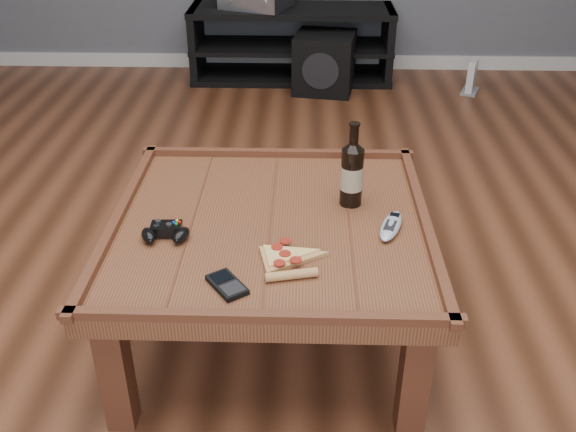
{
  "coord_description": "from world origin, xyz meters",
  "views": [
    {
      "loc": [
        0.11,
        -1.74,
        1.5
      ],
      "look_at": [
        0.06,
        -0.08,
        0.52
      ],
      "focal_mm": 40.0,
      "sensor_mm": 36.0,
      "label": 1
    }
  ],
  "objects_px": {
    "media_console": "(292,44)",
    "smartphone": "(227,285)",
    "beer_bottle": "(352,172)",
    "remote_control": "(391,226)",
    "game_controller": "(165,232)",
    "pizza_slice": "(286,259)",
    "subwoofer": "(325,63)",
    "coffee_table": "(271,237)",
    "game_console": "(472,78)"
  },
  "relations": [
    {
      "from": "subwoofer",
      "to": "remote_control",
      "type": "bearing_deg",
      "value": -77.35
    },
    {
      "from": "beer_bottle",
      "to": "game_controller",
      "type": "distance_m",
      "value": 0.62
    },
    {
      "from": "subwoofer",
      "to": "game_console",
      "type": "xyz_separation_m",
      "value": [
        0.99,
        -0.02,
        -0.09
      ]
    },
    {
      "from": "coffee_table",
      "to": "game_controller",
      "type": "xyz_separation_m",
      "value": [
        -0.31,
        -0.11,
        0.08
      ]
    },
    {
      "from": "coffee_table",
      "to": "remote_control",
      "type": "bearing_deg",
      "value": -5.81
    },
    {
      "from": "media_console",
      "to": "smartphone",
      "type": "bearing_deg",
      "value": -91.85
    },
    {
      "from": "coffee_table",
      "to": "pizza_slice",
      "type": "relative_size",
      "value": 3.54
    },
    {
      "from": "remote_control",
      "to": "game_console",
      "type": "height_order",
      "value": "remote_control"
    },
    {
      "from": "coffee_table",
      "to": "game_controller",
      "type": "bearing_deg",
      "value": -160.9
    },
    {
      "from": "smartphone",
      "to": "game_console",
      "type": "height_order",
      "value": "smartphone"
    },
    {
      "from": "game_controller",
      "to": "pizza_slice",
      "type": "xyz_separation_m",
      "value": [
        0.37,
        -0.12,
        -0.01
      ]
    },
    {
      "from": "pizza_slice",
      "to": "remote_control",
      "type": "relative_size",
      "value": 1.49
    },
    {
      "from": "beer_bottle",
      "to": "remote_control",
      "type": "relative_size",
      "value": 1.47
    },
    {
      "from": "pizza_slice",
      "to": "game_console",
      "type": "distance_m",
      "value": 2.97
    },
    {
      "from": "beer_bottle",
      "to": "pizza_slice",
      "type": "xyz_separation_m",
      "value": [
        -0.2,
        -0.35,
        -0.11
      ]
    },
    {
      "from": "subwoofer",
      "to": "coffee_table",
      "type": "bearing_deg",
      "value": -85.85
    },
    {
      "from": "coffee_table",
      "to": "game_console",
      "type": "height_order",
      "value": "coffee_table"
    },
    {
      "from": "beer_bottle",
      "to": "subwoofer",
      "type": "distance_m",
      "value": 2.41
    },
    {
      "from": "coffee_table",
      "to": "media_console",
      "type": "xyz_separation_m",
      "value": [
        0.0,
        2.75,
        -0.15
      ]
    },
    {
      "from": "media_console",
      "to": "game_controller",
      "type": "relative_size",
      "value": 8.45
    },
    {
      "from": "smartphone",
      "to": "remote_control",
      "type": "height_order",
      "value": "remote_control"
    },
    {
      "from": "beer_bottle",
      "to": "game_controller",
      "type": "height_order",
      "value": "beer_bottle"
    },
    {
      "from": "coffee_table",
      "to": "subwoofer",
      "type": "relative_size",
      "value": 2.34
    },
    {
      "from": "beer_bottle",
      "to": "remote_control",
      "type": "xyz_separation_m",
      "value": [
        0.12,
        -0.16,
        -0.1
      ]
    },
    {
      "from": "remote_control",
      "to": "game_console",
      "type": "distance_m",
      "value": 2.69
    },
    {
      "from": "coffee_table",
      "to": "beer_bottle",
      "type": "bearing_deg",
      "value": 25.65
    },
    {
      "from": "media_console",
      "to": "beer_bottle",
      "type": "height_order",
      "value": "beer_bottle"
    },
    {
      "from": "game_controller",
      "to": "pizza_slice",
      "type": "height_order",
      "value": "game_controller"
    },
    {
      "from": "beer_bottle",
      "to": "game_console",
      "type": "xyz_separation_m",
      "value": [
        0.96,
        2.36,
        -0.46
      ]
    },
    {
      "from": "subwoofer",
      "to": "pizza_slice",
      "type": "bearing_deg",
      "value": -84.28
    },
    {
      "from": "pizza_slice",
      "to": "smartphone",
      "type": "relative_size",
      "value": 2.05
    },
    {
      "from": "beer_bottle",
      "to": "game_console",
      "type": "relative_size",
      "value": 1.27
    },
    {
      "from": "coffee_table",
      "to": "beer_bottle",
      "type": "xyz_separation_m",
      "value": [
        0.26,
        0.12,
        0.17
      ]
    },
    {
      "from": "game_controller",
      "to": "game_console",
      "type": "distance_m",
      "value": 3.04
    },
    {
      "from": "game_controller",
      "to": "smartphone",
      "type": "height_order",
      "value": "game_controller"
    },
    {
      "from": "smartphone",
      "to": "game_console",
      "type": "bearing_deg",
      "value": 29.15
    },
    {
      "from": "media_console",
      "to": "game_console",
      "type": "relative_size",
      "value": 6.2
    },
    {
      "from": "remote_control",
      "to": "pizza_slice",
      "type": "bearing_deg",
      "value": -131.42
    },
    {
      "from": "game_controller",
      "to": "subwoofer",
      "type": "relative_size",
      "value": 0.38
    },
    {
      "from": "game_console",
      "to": "subwoofer",
      "type": "bearing_deg",
      "value": -159.62
    },
    {
      "from": "media_console",
      "to": "subwoofer",
      "type": "relative_size",
      "value": 3.19
    },
    {
      "from": "beer_bottle",
      "to": "smartphone",
      "type": "bearing_deg",
      "value": -127.21
    },
    {
      "from": "beer_bottle",
      "to": "subwoofer",
      "type": "relative_size",
      "value": 0.65
    },
    {
      "from": "game_controller",
      "to": "remote_control",
      "type": "height_order",
      "value": "game_controller"
    },
    {
      "from": "beer_bottle",
      "to": "smartphone",
      "type": "relative_size",
      "value": 2.01
    },
    {
      "from": "coffee_table",
      "to": "subwoofer",
      "type": "height_order",
      "value": "coffee_table"
    },
    {
      "from": "game_controller",
      "to": "remote_control",
      "type": "distance_m",
      "value": 0.69
    },
    {
      "from": "media_console",
      "to": "remote_control",
      "type": "height_order",
      "value": "media_console"
    },
    {
      "from": "coffee_table",
      "to": "remote_control",
      "type": "relative_size",
      "value": 5.28
    },
    {
      "from": "coffee_table",
      "to": "pizza_slice",
      "type": "height_order",
      "value": "pizza_slice"
    }
  ]
}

